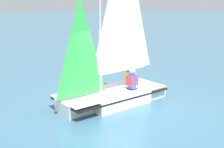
% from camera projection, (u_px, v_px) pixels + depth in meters
% --- Properties ---
extents(ground_plane, '(260.00, 260.00, 0.00)m').
position_uv_depth(ground_plane, '(112.00, 102.00, 9.69)').
color(ground_plane, '#38607A').
extents(sailboat_main, '(3.99, 1.70, 5.88)m').
position_uv_depth(sailboat_main, '(113.00, 81.00, 9.52)').
color(sailboat_main, white).
rests_on(sailboat_main, ground_plane).
extents(sailor_helm, '(0.34, 0.30, 1.16)m').
position_uv_depth(sailor_helm, '(132.00, 83.00, 9.73)').
color(sailor_helm, black).
rests_on(sailor_helm, ground_plane).
extents(sailor_crew, '(0.34, 0.30, 1.16)m').
position_uv_depth(sailor_crew, '(131.00, 79.00, 10.32)').
color(sailor_crew, black).
rests_on(sailor_crew, ground_plane).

